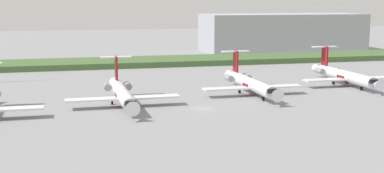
{
  "coord_description": "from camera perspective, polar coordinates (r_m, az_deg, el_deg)",
  "views": [
    {
      "loc": [
        -27.27,
        -98.6,
        21.39
      ],
      "look_at": [
        0.0,
        9.0,
        3.0
      ],
      "focal_mm": 49.42,
      "sensor_mm": 36.0,
      "label": 1
    }
  ],
  "objects": [
    {
      "name": "grass_berm",
      "position": [
        175.75,
        -5.2,
        2.68
      ],
      "size": [
        320.0,
        20.0,
        1.82
      ],
      "primitive_type": "cube",
      "color": "#426033",
      "rests_on": "ground"
    },
    {
      "name": "ground_plane",
      "position": [
        133.19,
        -2.22,
        0.16
      ],
      "size": [
        500.0,
        500.0,
        0.0
      ],
      "primitive_type": "plane",
      "color": "gray"
    },
    {
      "name": "distant_hangar",
      "position": [
        224.03,
        9.74,
        5.77
      ],
      "size": [
        66.42,
        24.28,
        15.37
      ],
      "primitive_type": "cube",
      "color": "#9EA3AD",
      "rests_on": "ground"
    },
    {
      "name": "regional_jet_third",
      "position": [
        120.39,
        6.31,
        0.34
      ],
      "size": [
        22.81,
        31.0,
        9.0
      ],
      "color": "silver",
      "rests_on": "ground"
    },
    {
      "name": "regional_jet_second",
      "position": [
        107.89,
        -7.54,
        -0.74
      ],
      "size": [
        22.81,
        31.0,
        9.0
      ],
      "color": "silver",
      "rests_on": "ground"
    },
    {
      "name": "regional_jet_fourth",
      "position": [
        137.71,
        16.11,
        1.17
      ],
      "size": [
        22.81,
        31.0,
        9.0
      ],
      "color": "silver",
      "rests_on": "ground"
    }
  ]
}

